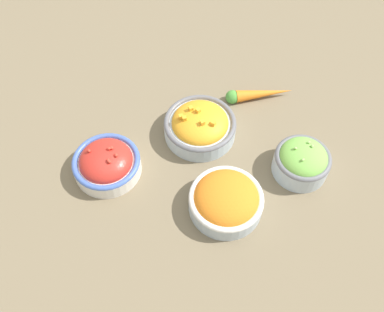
{
  "coord_description": "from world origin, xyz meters",
  "views": [
    {
      "loc": [
        -0.14,
        -0.47,
        0.76
      ],
      "look_at": [
        0.0,
        0.0,
        0.03
      ],
      "focal_mm": 40.0,
      "sensor_mm": 36.0,
      "label": 1
    }
  ],
  "objects_px": {
    "bowl_cherry_tomatoes": "(107,163)",
    "loose_carrot": "(257,94)",
    "bowl_squash": "(200,125)",
    "bowl_carrots": "(226,200)",
    "bowl_lettuce": "(302,161)"
  },
  "relations": [
    {
      "from": "bowl_cherry_tomatoes",
      "to": "loose_carrot",
      "type": "height_order",
      "value": "bowl_cherry_tomatoes"
    },
    {
      "from": "bowl_cherry_tomatoes",
      "to": "loose_carrot",
      "type": "relative_size",
      "value": 0.88
    },
    {
      "from": "bowl_cherry_tomatoes",
      "to": "bowl_squash",
      "type": "height_order",
      "value": "bowl_squash"
    },
    {
      "from": "bowl_cherry_tomatoes",
      "to": "loose_carrot",
      "type": "xyz_separation_m",
      "value": [
        0.37,
        0.1,
        -0.01
      ]
    },
    {
      "from": "bowl_squash",
      "to": "loose_carrot",
      "type": "distance_m",
      "value": 0.17
    },
    {
      "from": "bowl_squash",
      "to": "loose_carrot",
      "type": "bearing_deg",
      "value": 20.52
    },
    {
      "from": "bowl_squash",
      "to": "loose_carrot",
      "type": "relative_size",
      "value": 0.99
    },
    {
      "from": "bowl_carrots",
      "to": "bowl_lettuce",
      "type": "distance_m",
      "value": 0.18
    },
    {
      "from": "bowl_lettuce",
      "to": "loose_carrot",
      "type": "height_order",
      "value": "bowl_lettuce"
    },
    {
      "from": "bowl_carrots",
      "to": "bowl_lettuce",
      "type": "relative_size",
      "value": 1.27
    },
    {
      "from": "bowl_lettuce",
      "to": "bowl_squash",
      "type": "xyz_separation_m",
      "value": [
        -0.17,
        0.15,
        -0.01
      ]
    },
    {
      "from": "bowl_carrots",
      "to": "loose_carrot",
      "type": "distance_m",
      "value": 0.3
    },
    {
      "from": "bowl_carrots",
      "to": "bowl_squash",
      "type": "distance_m",
      "value": 0.19
    },
    {
      "from": "bowl_carrots",
      "to": "loose_carrot",
      "type": "height_order",
      "value": "bowl_carrots"
    },
    {
      "from": "bowl_cherry_tomatoes",
      "to": "bowl_lettuce",
      "type": "relative_size",
      "value": 1.21
    }
  ]
}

